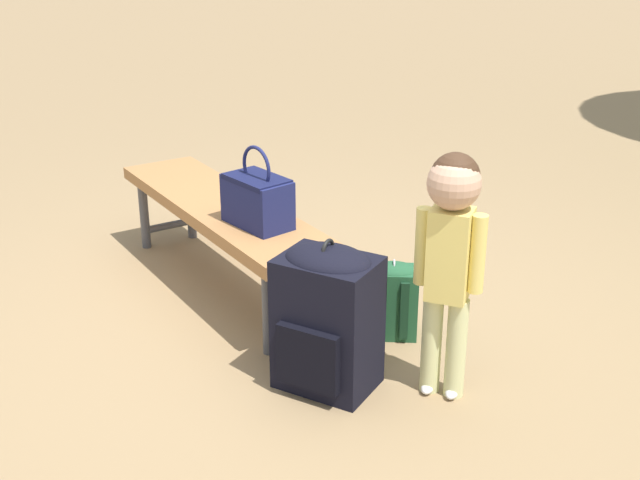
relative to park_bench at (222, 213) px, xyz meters
name	(u,v)px	position (x,y,z in m)	size (l,w,h in m)	color
ground_plane	(291,346)	(0.69, -0.15, -0.39)	(40.00, 40.00, 0.00)	#8C704C
park_bench	(222,213)	(0.00, 0.00, 0.00)	(1.64, 0.66, 0.45)	#9E6B3D
handbag	(257,198)	(0.36, -0.06, 0.18)	(0.32, 0.19, 0.37)	#191E4C
child_standing	(451,239)	(1.36, 0.06, 0.26)	(0.24, 0.20, 0.98)	#CCCC8C
backpack_large	(327,314)	(1.02, -0.24, -0.08)	(0.44, 0.39, 0.63)	black
backpack_small	(393,297)	(0.90, 0.26, -0.21)	(0.26, 0.26, 0.36)	#1E4C2D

